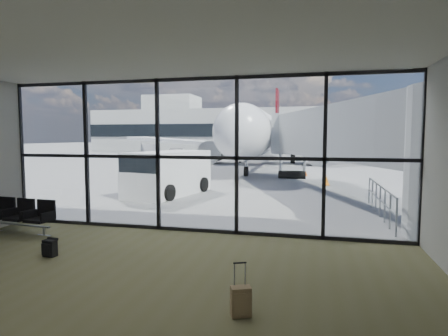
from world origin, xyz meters
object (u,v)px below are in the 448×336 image
at_px(airliner, 267,135).
at_px(belt_loader, 170,163).
at_px(service_van, 167,173).
at_px(suitcase, 241,301).
at_px(backpack, 50,248).
at_px(mobile_stairs, 149,165).
at_px(seating_row, 22,214).

bearing_deg(airliner, belt_loader, -122.98).
bearing_deg(service_van, suitcase, -51.03).
bearing_deg(backpack, airliner, 94.21).
height_order(suitcase, service_van, service_van).
relative_size(belt_loader, mobile_stairs, 1.15).
xyz_separation_m(backpack, belt_loader, (-5.94, 22.24, 0.39)).
bearing_deg(seating_row, suitcase, -21.45).
xyz_separation_m(service_van, mobile_stairs, (-6.00, 10.86, -0.54)).
bearing_deg(mobile_stairs, suitcase, -84.95).
bearing_deg(airliner, backpack, -93.14).
relative_size(suitcase, belt_loader, 0.21).
xyz_separation_m(seating_row, backpack, (2.35, -1.78, -0.33)).
bearing_deg(backpack, belt_loader, 110.62).
distance_m(seating_row, mobile_stairs, 19.07).
distance_m(airliner, mobile_stairs, 15.45).
height_order(seating_row, belt_loader, belt_loader).
relative_size(seating_row, belt_loader, 0.56).
xyz_separation_m(service_van, belt_loader, (-5.02, 12.81, -0.48)).
relative_size(seating_row, suitcase, 2.62).
relative_size(suitcase, service_van, 0.16).
relative_size(service_van, belt_loader, 1.29).
relative_size(seating_row, airliner, 0.06).
bearing_deg(backpack, seating_row, 148.42).
height_order(backpack, belt_loader, belt_loader).
height_order(airliner, mobile_stairs, airliner).
bearing_deg(suitcase, belt_loader, 91.57).
bearing_deg(belt_loader, mobile_stairs, -122.50).
relative_size(backpack, suitcase, 0.52).
distance_m(airliner, service_van, 24.12).
bearing_deg(belt_loader, seating_row, -85.82).
distance_m(backpack, suitcase, 5.22).
bearing_deg(belt_loader, backpack, -80.83).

